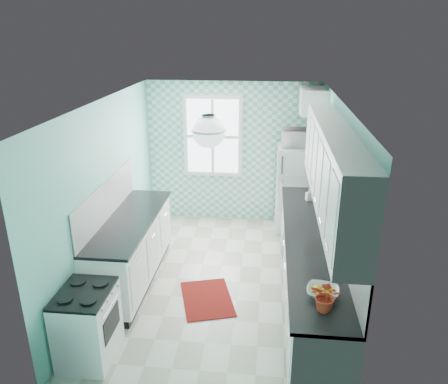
# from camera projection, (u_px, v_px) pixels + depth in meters

# --- Properties ---
(floor) EXTENTS (3.00, 4.40, 0.02)m
(floor) POSITION_uv_depth(u_px,v_px,m) (219.00, 282.00, 6.14)
(floor) COLOR silver
(floor) RESTS_ON ground
(ceiling) EXTENTS (3.00, 4.40, 0.02)m
(ceiling) POSITION_uv_depth(u_px,v_px,m) (218.00, 101.00, 5.24)
(ceiling) COLOR white
(ceiling) RESTS_ON wall_back
(wall_back) EXTENTS (3.00, 0.02, 2.50)m
(wall_back) POSITION_uv_depth(u_px,v_px,m) (233.00, 153.00, 7.75)
(wall_back) COLOR #6CCAB7
(wall_back) RESTS_ON floor
(wall_front) EXTENTS (3.00, 0.02, 2.50)m
(wall_front) POSITION_uv_depth(u_px,v_px,m) (187.00, 296.00, 3.64)
(wall_front) COLOR #6CCAB7
(wall_front) RESTS_ON floor
(wall_left) EXTENTS (0.02, 4.40, 2.50)m
(wall_left) POSITION_uv_depth(u_px,v_px,m) (106.00, 194.00, 5.84)
(wall_left) COLOR #6CCAB7
(wall_left) RESTS_ON floor
(wall_right) EXTENTS (0.02, 4.40, 2.50)m
(wall_right) POSITION_uv_depth(u_px,v_px,m) (336.00, 203.00, 5.55)
(wall_right) COLOR #6CCAB7
(wall_right) RESTS_ON floor
(accent_wall) EXTENTS (3.00, 0.01, 2.50)m
(accent_wall) POSITION_uv_depth(u_px,v_px,m) (233.00, 153.00, 7.73)
(accent_wall) COLOR #5DBEA9
(accent_wall) RESTS_ON wall_back
(window) EXTENTS (1.04, 0.05, 1.44)m
(window) POSITION_uv_depth(u_px,v_px,m) (213.00, 136.00, 7.63)
(window) COLOR white
(window) RESTS_ON wall_back
(backsplash_right) EXTENTS (0.02, 3.60, 0.51)m
(backsplash_right) POSITION_uv_depth(u_px,v_px,m) (338.00, 220.00, 5.20)
(backsplash_right) COLOR white
(backsplash_right) RESTS_ON wall_right
(backsplash_left) EXTENTS (0.02, 2.15, 0.51)m
(backsplash_left) POSITION_uv_depth(u_px,v_px,m) (106.00, 200.00, 5.79)
(backsplash_left) COLOR white
(backsplash_left) RESTS_ON wall_left
(upper_cabinets_right) EXTENTS (0.33, 3.20, 0.90)m
(upper_cabinets_right) POSITION_uv_depth(u_px,v_px,m) (332.00, 169.00, 4.77)
(upper_cabinets_right) COLOR white
(upper_cabinets_right) RESTS_ON wall_right
(upper_cabinet_fridge) EXTENTS (0.40, 0.74, 0.40)m
(upper_cabinet_fridge) POSITION_uv_depth(u_px,v_px,m) (313.00, 101.00, 6.91)
(upper_cabinet_fridge) COLOR white
(upper_cabinet_fridge) RESTS_ON wall_right
(ceiling_light) EXTENTS (0.34, 0.34, 0.35)m
(ceiling_light) POSITION_uv_depth(u_px,v_px,m) (209.00, 132.00, 4.57)
(ceiling_light) COLOR silver
(ceiling_light) RESTS_ON ceiling
(base_cabinets_right) EXTENTS (0.60, 3.60, 0.90)m
(base_cabinets_right) POSITION_uv_depth(u_px,v_px,m) (309.00, 273.00, 5.49)
(base_cabinets_right) COLOR white
(base_cabinets_right) RESTS_ON floor
(countertop_right) EXTENTS (0.63, 3.60, 0.04)m
(countertop_right) POSITION_uv_depth(u_px,v_px,m) (311.00, 240.00, 5.32)
(countertop_right) COLOR black
(countertop_right) RESTS_ON base_cabinets_right
(base_cabinets_left) EXTENTS (0.60, 2.15, 0.90)m
(base_cabinets_left) POSITION_uv_depth(u_px,v_px,m) (132.00, 251.00, 6.03)
(base_cabinets_left) COLOR white
(base_cabinets_left) RESTS_ON floor
(countertop_left) EXTENTS (0.63, 2.15, 0.04)m
(countertop_left) POSITION_uv_depth(u_px,v_px,m) (130.00, 220.00, 5.86)
(countertop_left) COLOR black
(countertop_left) RESTS_ON base_cabinets_left
(fridge) EXTENTS (0.65, 0.65, 1.50)m
(fridge) POSITION_uv_depth(u_px,v_px,m) (295.00, 189.00, 7.45)
(fridge) COLOR silver
(fridge) RESTS_ON floor
(stove) EXTENTS (0.53, 0.67, 0.80)m
(stove) POSITION_uv_depth(u_px,v_px,m) (88.00, 324.00, 4.60)
(stove) COLOR white
(stove) RESTS_ON floor
(sink) EXTENTS (0.52, 0.44, 0.53)m
(sink) POSITION_uv_depth(u_px,v_px,m) (306.00, 206.00, 6.30)
(sink) COLOR silver
(sink) RESTS_ON countertop_right
(rug) EXTENTS (0.85, 1.03, 0.01)m
(rug) POSITION_uv_depth(u_px,v_px,m) (207.00, 299.00, 5.73)
(rug) COLOR maroon
(rug) RESTS_ON floor
(dish_towel) EXTENTS (0.05, 0.25, 0.38)m
(dish_towel) POSITION_uv_depth(u_px,v_px,m) (283.00, 243.00, 6.20)
(dish_towel) COLOR #5BA691
(dish_towel) RESTS_ON base_cabinets_right
(fruit_bowl) EXTENTS (0.36, 0.36, 0.08)m
(fruit_bowl) POSITION_uv_depth(u_px,v_px,m) (323.00, 292.00, 4.18)
(fruit_bowl) COLOR silver
(fruit_bowl) RESTS_ON countertop_right
(potted_plant) EXTENTS (0.34, 0.32, 0.30)m
(potted_plant) POSITION_uv_depth(u_px,v_px,m) (326.00, 296.00, 3.92)
(potted_plant) COLOR #AD2624
(potted_plant) RESTS_ON countertop_right
(soap_bottle) EXTENTS (0.10, 0.11, 0.18)m
(soap_bottle) POSITION_uv_depth(u_px,v_px,m) (309.00, 195.00, 6.44)
(soap_bottle) COLOR #A7B9CA
(soap_bottle) RESTS_ON countertop_right
(microwave) EXTENTS (0.54, 0.38, 0.29)m
(microwave) POSITION_uv_depth(u_px,v_px,m) (298.00, 138.00, 7.13)
(microwave) COLOR white
(microwave) RESTS_ON fridge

